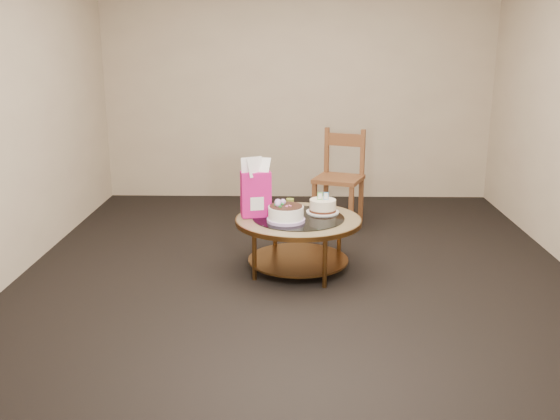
{
  "coord_description": "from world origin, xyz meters",
  "views": [
    {
      "loc": [
        -0.04,
        -4.82,
        1.86
      ],
      "look_at": [
        -0.15,
        0.02,
        0.51
      ],
      "focal_mm": 40.0,
      "sensor_mm": 36.0,
      "label": 1
    }
  ],
  "objects_px": {
    "cream_cake": "(323,206)",
    "dining_chair": "(340,177)",
    "coffee_table": "(298,227)",
    "gift_bag": "(256,188)",
    "decorated_cake": "(286,214)"
  },
  "relations": [
    {
      "from": "coffee_table",
      "to": "gift_bag",
      "type": "height_order",
      "value": "gift_bag"
    },
    {
      "from": "decorated_cake",
      "to": "dining_chair",
      "type": "distance_m",
      "value": 1.58
    },
    {
      "from": "coffee_table",
      "to": "gift_bag",
      "type": "distance_m",
      "value": 0.47
    },
    {
      "from": "decorated_cake",
      "to": "cream_cake",
      "type": "xyz_separation_m",
      "value": [
        0.3,
        0.27,
        -0.0
      ]
    },
    {
      "from": "gift_bag",
      "to": "dining_chair",
      "type": "distance_m",
      "value": 1.56
    },
    {
      "from": "coffee_table",
      "to": "cream_cake",
      "type": "bearing_deg",
      "value": 37.26
    },
    {
      "from": "cream_cake",
      "to": "coffee_table",
      "type": "bearing_deg",
      "value": -148.61
    },
    {
      "from": "cream_cake",
      "to": "gift_bag",
      "type": "height_order",
      "value": "gift_bag"
    },
    {
      "from": "coffee_table",
      "to": "dining_chair",
      "type": "distance_m",
      "value": 1.44
    },
    {
      "from": "coffee_table",
      "to": "dining_chair",
      "type": "xyz_separation_m",
      "value": [
        0.43,
        1.38,
        0.11
      ]
    },
    {
      "from": "coffee_table",
      "to": "decorated_cake",
      "type": "bearing_deg",
      "value": -131.54
    },
    {
      "from": "gift_bag",
      "to": "dining_chair",
      "type": "bearing_deg",
      "value": 48.15
    },
    {
      "from": "cream_cake",
      "to": "dining_chair",
      "type": "xyz_separation_m",
      "value": [
        0.23,
        1.22,
        -0.02
      ]
    },
    {
      "from": "coffee_table",
      "to": "decorated_cake",
      "type": "height_order",
      "value": "decorated_cake"
    },
    {
      "from": "coffee_table",
      "to": "cream_cake",
      "type": "distance_m",
      "value": 0.29
    }
  ]
}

